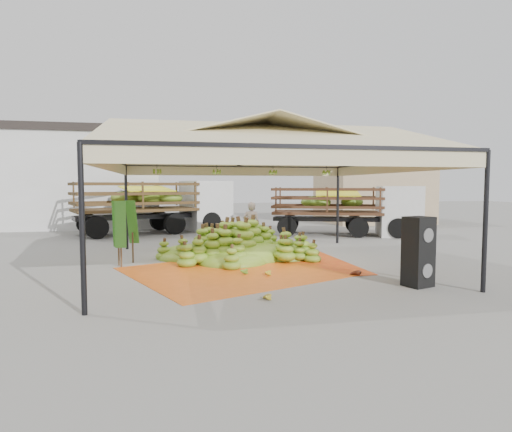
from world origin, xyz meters
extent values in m
plane|color=slate|center=(0.00, 0.00, 0.00)|extent=(90.00, 90.00, 0.00)
cylinder|color=black|center=(-4.00, -4.00, 1.50)|extent=(0.10, 0.10, 3.00)
cylinder|color=black|center=(4.00, -4.00, 1.50)|extent=(0.10, 0.10, 3.00)
cylinder|color=black|center=(-4.00, 4.00, 1.50)|extent=(0.10, 0.10, 3.00)
cylinder|color=black|center=(4.00, 4.00, 1.50)|extent=(0.10, 0.10, 3.00)
pyramid|color=#C2B489|center=(0.00, 0.00, 3.50)|extent=(8.00, 8.00, 1.00)
cube|color=black|center=(0.00, 0.00, 3.00)|extent=(8.00, 8.00, 0.08)
cube|color=#C2B489|center=(0.00, 0.00, 2.82)|extent=(8.00, 8.00, 0.36)
cube|color=silver|center=(-10.00, 14.00, 2.50)|extent=(14.00, 6.00, 5.00)
cube|color=black|center=(-10.00, 14.00, 5.20)|extent=(14.30, 6.30, 0.40)
cube|color=tan|center=(10.00, 13.00, 1.80)|extent=(6.00, 5.00, 3.60)
cube|color=navy|center=(10.00, 13.00, 3.85)|extent=(6.30, 5.30, 0.50)
cube|color=#D95A14|center=(-1.01, -0.82, 0.01)|extent=(6.07, 5.95, 0.01)
cube|color=#DC5E14|center=(0.60, 0.08, 0.01)|extent=(4.09, 4.28, 0.01)
ellipsoid|color=#587D1A|center=(-0.33, 1.43, 0.56)|extent=(6.50, 6.00, 1.12)
ellipsoid|color=gold|center=(-0.18, -1.42, 0.09)|extent=(0.47, 0.42, 0.19)
ellipsoid|color=gold|center=(-0.72, -3.70, 0.09)|extent=(0.41, 0.35, 0.18)
ellipsoid|color=#582814|center=(3.70, -1.73, 0.10)|extent=(0.45, 0.38, 0.20)
ellipsoid|color=#5C2715|center=(2.01, -1.96, 0.10)|extent=(0.54, 0.51, 0.19)
ellipsoid|color=#4A821B|center=(-0.72, -1.11, 0.10)|extent=(0.54, 0.50, 0.20)
ellipsoid|color=#547A19|center=(-2.80, -0.75, 2.62)|extent=(0.24, 0.24, 0.20)
ellipsoid|color=#547A19|center=(-1.30, -0.75, 2.62)|extent=(0.24, 0.24, 0.20)
ellipsoid|color=#547A19|center=(0.20, -0.75, 2.62)|extent=(0.24, 0.24, 0.20)
ellipsoid|color=#547A19|center=(1.70, -0.75, 2.62)|extent=(0.24, 0.24, 0.20)
cube|color=black|center=(2.94, -3.23, 0.39)|extent=(0.69, 0.65, 0.78)
cube|color=black|center=(2.94, -3.23, 1.18)|extent=(0.69, 0.65, 0.78)
imported|color=gray|center=(0.37, 3.15, 0.85)|extent=(0.73, 0.61, 1.69)
cube|color=#52361B|center=(-4.05, 9.03, 1.15)|extent=(5.98, 4.18, 0.13)
cube|color=silver|center=(-0.65, 10.22, 1.26)|extent=(2.65, 2.92, 2.51)
cylinder|color=black|center=(-5.54, 7.34, 0.49)|extent=(1.04, 0.64, 0.98)
cylinder|color=black|center=(-6.27, 9.40, 0.49)|extent=(1.04, 0.64, 0.98)
cylinder|color=black|center=(-2.25, 8.50, 0.49)|extent=(1.04, 0.64, 0.98)
cylinder|color=black|center=(-2.97, 10.56, 0.49)|extent=(1.04, 0.64, 0.98)
cylinder|color=black|center=(-0.50, 9.12, 0.49)|extent=(1.04, 0.64, 0.98)
cylinder|color=black|center=(-1.22, 11.18, 0.49)|extent=(1.04, 0.64, 0.98)
ellipsoid|color=#537A19|center=(-4.05, 9.03, 1.69)|extent=(4.77, 3.30, 0.76)
cube|color=yellow|center=(-3.54, 9.21, 2.13)|extent=(2.78, 2.78, 0.27)
cube|color=#482918|center=(4.65, 6.90, 1.03)|extent=(5.36, 3.76, 0.12)
cube|color=silver|center=(7.69, 5.82, 1.12)|extent=(2.38, 2.62, 2.25)
cylinder|color=black|center=(2.67, 6.57, 0.44)|extent=(0.93, 0.57, 0.88)
cylinder|color=black|center=(3.32, 8.42, 0.44)|extent=(0.93, 0.57, 0.88)
cylinder|color=black|center=(5.61, 5.52, 0.44)|extent=(0.93, 0.57, 0.88)
cylinder|color=black|center=(6.27, 7.36, 0.44)|extent=(0.93, 0.57, 0.88)
cylinder|color=black|center=(7.18, 4.96, 0.44)|extent=(0.93, 0.57, 0.88)
cylinder|color=black|center=(7.84, 6.80, 0.44)|extent=(0.93, 0.57, 0.88)
ellipsoid|color=#51851B|center=(4.65, 6.90, 1.52)|extent=(4.28, 2.97, 0.68)
cube|color=yellow|center=(5.11, 6.74, 1.91)|extent=(2.50, 2.49, 0.24)
camera|label=1|loc=(-2.54, -11.80, 2.25)|focal=30.00mm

